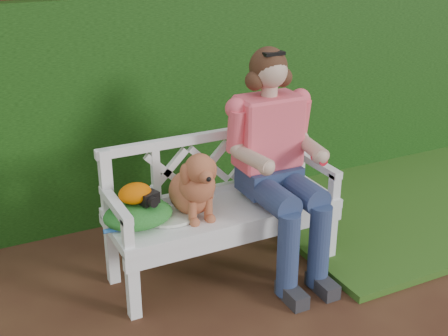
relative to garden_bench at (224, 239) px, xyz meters
name	(u,v)px	position (x,y,z in m)	size (l,w,h in m)	color
brick_wall	(84,77)	(-0.53, 1.28, 0.86)	(10.00, 0.30, 2.20)	brown
ivy_hedge	(95,118)	(-0.53, 1.06, 0.61)	(10.00, 0.18, 1.70)	#235917
grass_right	(408,197)	(1.87, 0.28, -0.21)	(2.60, 2.00, 0.05)	#325D20
garden_bench	(224,239)	(0.00, 0.00, 0.00)	(1.58, 0.60, 0.48)	white
seated_woman	(271,161)	(0.33, -0.02, 0.50)	(0.63, 0.84, 1.48)	#CA3663
dog	(193,182)	(-0.22, -0.01, 0.46)	(0.30, 0.40, 0.45)	#B48A47
tennis_racket	(167,218)	(-0.39, -0.01, 0.26)	(0.62, 0.26, 0.03)	silver
green_bag	(138,214)	(-0.57, 0.02, 0.31)	(0.43, 0.33, 0.15)	#168B22
camera_item	(149,198)	(-0.51, -0.02, 0.42)	(0.11, 0.08, 0.07)	black
baseball_glove	(135,193)	(-0.58, 0.02, 0.45)	(0.20, 0.15, 0.13)	#C75400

